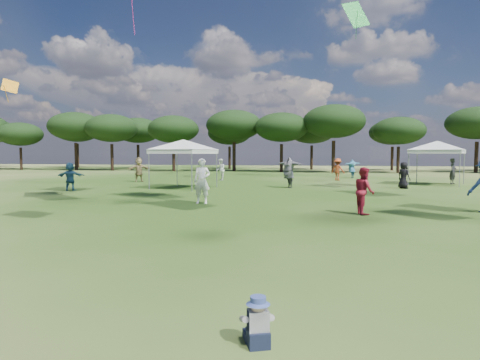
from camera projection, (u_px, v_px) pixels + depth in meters
name	position (u px, v px, depth m)	size (l,w,h in m)	color
tree_line	(325.00, 126.00, 47.84)	(108.78, 17.63, 7.77)	black
tent_left	(184.00, 142.00, 24.15)	(6.12, 6.12, 3.25)	gray
tent_right	(437.00, 143.00, 26.93)	(5.92, 5.92, 3.26)	gray
toddler	(258.00, 323.00, 4.38)	(0.42, 0.45, 0.55)	black
festival_crowd	(311.00, 173.00, 24.67)	(28.97, 22.73, 1.92)	maroon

